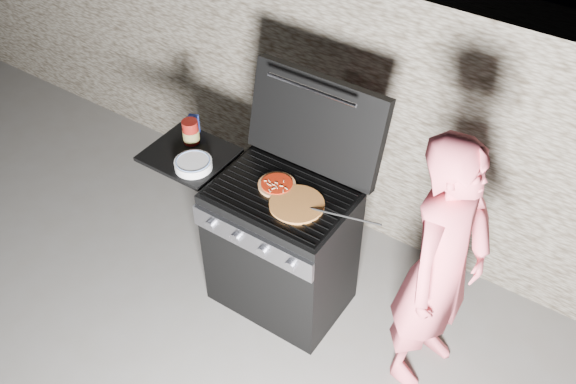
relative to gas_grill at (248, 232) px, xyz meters
The scene contains 10 objects.
ground 0.52m from the gas_grill, ahead, with size 50.00×50.00×0.00m, color #5F5D5B.
stone_wall 1.17m from the gas_grill, 76.61° to the left, with size 8.00×0.35×1.80m, color gray.
gas_grill is the anchor object (origin of this frame).
pizza_topped 0.51m from the gas_grill, 12.34° to the left, with size 0.22×0.22×0.02m, color #DD8A42, non-canonical shape.
pizza_plain 0.60m from the gas_grill, ahead, with size 0.31×0.31×0.02m, color orange.
sauce_jar 0.71m from the gas_grill, 168.79° to the left, with size 0.10×0.10×0.15m, color maroon.
blue_carton 0.75m from the gas_grill, 161.33° to the left, with size 0.06×0.03×0.13m, color #293FB3.
plate_stack 0.57m from the gas_grill, 163.72° to the right, with size 0.22×0.22×0.05m, color white.
person 1.26m from the gas_grill, ahead, with size 0.60×0.40×1.65m, color #E05968.
tongs 0.82m from the gas_grill, ahead, with size 0.01×0.01×0.45m, color black.
Camera 1 is at (1.50, -2.17, 3.34)m, focal length 40.00 mm.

